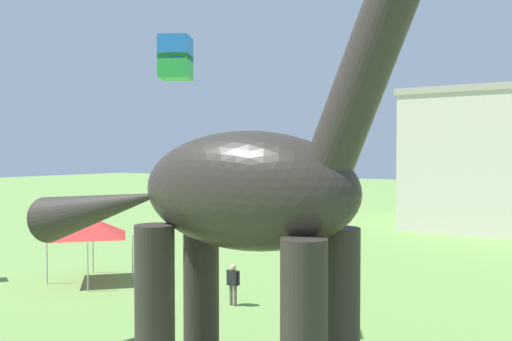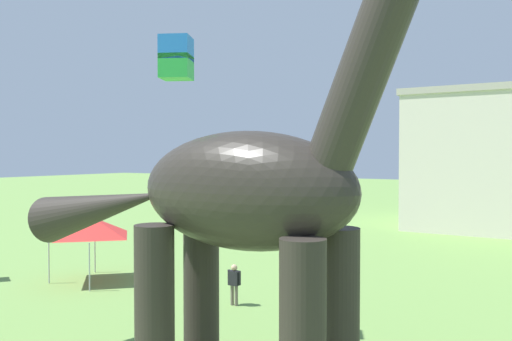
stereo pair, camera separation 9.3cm
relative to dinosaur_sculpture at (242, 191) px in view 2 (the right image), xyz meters
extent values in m
cylinder|color=#2D2823|center=(2.08, 0.93, -2.95)|extent=(0.97, 0.97, 4.20)
cylinder|color=#2D2823|center=(2.08, -0.93, -2.95)|extent=(0.97, 0.97, 4.20)
cylinder|color=#2D2823|center=(-1.94, 0.93, -2.95)|extent=(0.97, 0.97, 4.20)
cylinder|color=#2D2823|center=(-1.94, -0.93, -2.95)|extent=(0.97, 0.97, 4.20)
ellipsoid|color=#2D2823|center=(0.07, 0.00, 0.00)|extent=(5.75, 2.48, 2.83)
cone|color=#2D2823|center=(-4.75, 0.00, -0.65)|extent=(5.05, 1.42, 2.40)
cylinder|color=#6B6056|center=(-4.84, 6.66, -4.65)|extent=(0.13, 0.13, 0.80)
cylinder|color=#6B6056|center=(-4.64, 6.66, -4.65)|extent=(0.13, 0.13, 0.80)
cube|color=black|center=(-4.74, 6.66, -3.97)|extent=(0.43, 0.27, 0.57)
sphere|color=tan|center=(-4.74, 6.66, -3.56)|extent=(0.25, 0.25, 0.25)
cylinder|color=black|center=(-4.99, 6.66, -3.94)|extent=(0.11, 0.11, 0.54)
cylinder|color=black|center=(-4.49, 6.66, -3.94)|extent=(0.11, 0.11, 0.54)
cylinder|color=#B2B2B7|center=(-11.28, 7.88, -4.00)|extent=(0.06, 0.06, 2.10)
cylinder|color=#B2B2B7|center=(-11.28, 5.18, -4.00)|extent=(0.06, 0.06, 2.10)
cylinder|color=#B2B2B7|center=(-13.98, 7.88, -4.00)|extent=(0.06, 0.06, 2.10)
cylinder|color=#B2B2B7|center=(-13.98, 5.18, -4.00)|extent=(0.06, 0.06, 2.10)
pyramid|color=red|center=(-12.63, 6.53, -2.50)|extent=(3.15, 3.15, 0.90)
cube|color=#287AE5|center=(-4.09, 2.47, 4.18)|extent=(1.24, 1.24, 0.75)
cube|color=green|center=(-4.09, 2.47, 3.60)|extent=(1.24, 1.24, 0.75)
camera|label=1|loc=(6.93, -10.75, 0.86)|focal=37.92mm
camera|label=2|loc=(7.01, -10.70, 0.86)|focal=37.92mm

